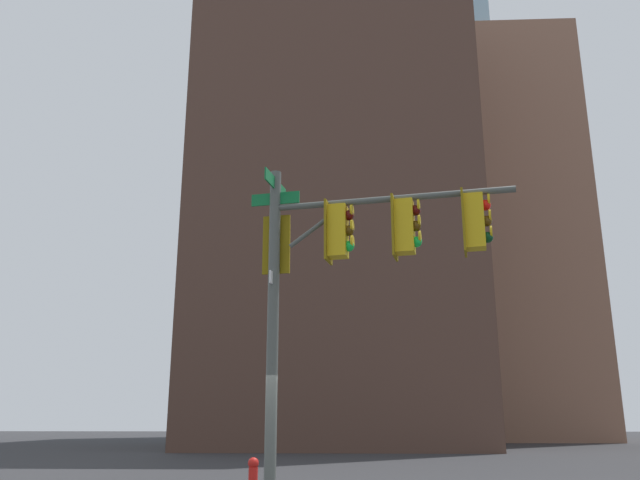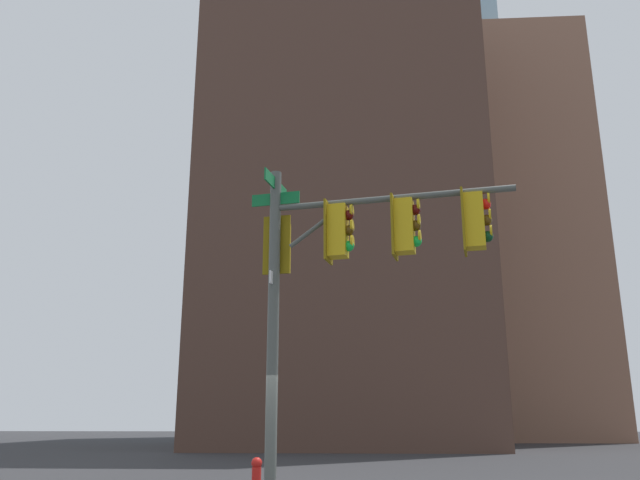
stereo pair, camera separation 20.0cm
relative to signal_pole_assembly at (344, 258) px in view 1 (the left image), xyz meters
The scene contains 5 objects.
signal_pole_assembly is the anchor object (origin of this frame).
fire_hydrant 6.47m from the signal_pole_assembly, 26.71° to the left, with size 0.34×0.26×0.87m.
building_brick_nearside 37.53m from the signal_pole_assembly, ahead, with size 19.27×18.48×37.47m, color #4C3328.
building_brick_midblock 55.47m from the signal_pole_assembly, 15.65° to the right, with size 18.41×14.34×38.17m, color #845B47.
building_glass_tower 62.50m from the signal_pole_assembly, ahead, with size 26.75×22.63×57.13m, color #8CB2C6.
Camera 1 is at (-11.94, -1.37, 1.71)m, focal length 36.41 mm.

